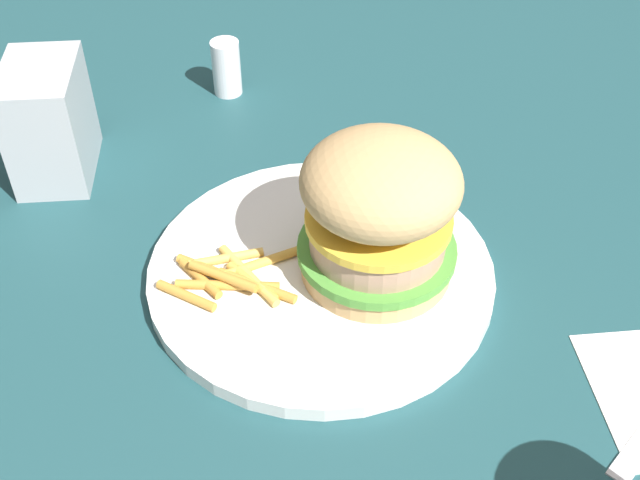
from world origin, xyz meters
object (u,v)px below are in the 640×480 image
(plate, at_px, (320,275))
(napkin_dispenser, at_px, (49,122))
(sandwich, at_px, (379,211))
(fries_pile, at_px, (233,276))
(salt_shaker, at_px, (226,68))

(plate, height_order, napkin_dispenser, napkin_dispenser)
(plate, bearing_deg, sandwich, -77.48)
(sandwich, xyz_separation_m, fries_pile, (-0.03, 0.10, -0.05))
(plate, relative_size, sandwich, 2.22)
(sandwich, distance_m, napkin_dispenser, 0.30)
(salt_shaker, bearing_deg, fries_pile, -164.03)
(plate, distance_m, napkin_dispenser, 0.27)
(plate, xyz_separation_m, napkin_dispenser, (0.10, 0.25, 0.04))
(fries_pile, bearing_deg, plate, -69.87)
(napkin_dispenser, bearing_deg, plate, -126.09)
(fries_pile, height_order, napkin_dispenser, napkin_dispenser)
(plate, xyz_separation_m, sandwich, (0.01, -0.04, 0.06))
(fries_pile, height_order, salt_shaker, salt_shaker)
(plate, distance_m, fries_pile, 0.07)
(sandwich, bearing_deg, salt_shaker, 36.97)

